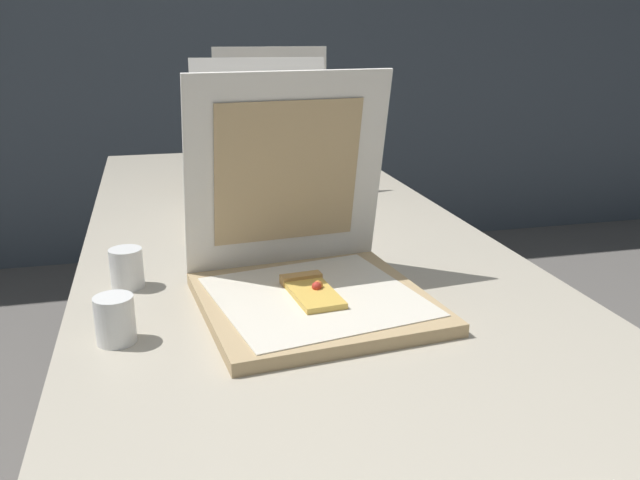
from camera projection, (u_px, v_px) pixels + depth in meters
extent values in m
cube|color=#4C5660|center=(200.00, 6.00, 3.37)|extent=(10.00, 0.10, 2.60)
cube|color=#BCB29E|center=(292.00, 250.00, 1.47)|extent=(0.89, 2.33, 0.03)
cylinder|color=#38383D|center=(137.00, 262.00, 2.51)|extent=(0.04, 0.04, 0.72)
cylinder|color=#38383D|center=(329.00, 246.00, 2.68)|extent=(0.04, 0.04, 0.72)
cube|color=tan|center=(315.00, 302.00, 1.12)|extent=(0.40, 0.40, 0.02)
cube|color=silver|center=(316.00, 296.00, 1.12)|extent=(0.37, 0.37, 0.00)
cube|color=white|center=(287.00, 173.00, 1.20)|extent=(0.38, 0.12, 0.36)
cube|color=tan|center=(288.00, 173.00, 1.19)|extent=(0.27, 0.08, 0.26)
cube|color=#E5B74C|center=(314.00, 294.00, 1.11)|extent=(0.08, 0.14, 0.01)
cube|color=tan|center=(301.00, 279.00, 1.17)|extent=(0.07, 0.03, 0.02)
sphere|color=red|center=(317.00, 286.00, 1.12)|extent=(0.02, 0.02, 0.02)
sphere|color=orange|center=(318.00, 285.00, 1.13)|extent=(0.02, 0.02, 0.02)
cube|color=tan|center=(269.00, 214.00, 1.65)|extent=(0.40, 0.40, 0.02)
cube|color=silver|center=(269.00, 209.00, 1.65)|extent=(0.36, 0.36, 0.00)
cube|color=white|center=(260.00, 125.00, 1.82)|extent=(0.38, 0.16, 0.35)
cube|color=tan|center=(260.00, 126.00, 1.82)|extent=(0.27, 0.11, 0.25)
cube|color=#E5B74C|center=(257.00, 210.00, 1.62)|extent=(0.12, 0.14, 0.01)
cube|color=tan|center=(243.00, 204.00, 1.67)|extent=(0.08, 0.05, 0.02)
sphere|color=#2D6628|center=(266.00, 206.00, 1.62)|extent=(0.02, 0.02, 0.02)
cube|color=tan|center=(279.00, 175.00, 2.08)|extent=(0.39, 0.39, 0.02)
cube|color=silver|center=(276.00, 172.00, 2.07)|extent=(0.34, 0.34, 0.00)
cube|color=white|center=(271.00, 105.00, 2.19)|extent=(0.37, 0.03, 0.37)
cube|color=tan|center=(271.00, 105.00, 2.19)|extent=(0.27, 0.02, 0.27)
cube|color=#EAC156|center=(278.00, 168.00, 2.09)|extent=(0.11, 0.13, 0.01)
cube|color=tan|center=(268.00, 165.00, 2.13)|extent=(0.08, 0.05, 0.02)
sphere|color=red|center=(270.00, 166.00, 2.09)|extent=(0.02, 0.02, 0.02)
cylinder|color=white|center=(127.00, 268.00, 1.21)|extent=(0.06, 0.06, 0.07)
cylinder|color=white|center=(115.00, 320.00, 1.00)|extent=(0.06, 0.06, 0.07)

